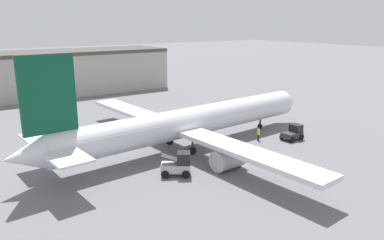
% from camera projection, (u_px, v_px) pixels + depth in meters
% --- Properties ---
extents(ground_plane, '(400.00, 400.00, 0.00)m').
position_uv_depth(ground_plane, '(192.00, 146.00, 46.68)').
color(ground_plane, slate).
extents(terminal_building, '(67.01, 13.57, 9.13)m').
position_uv_depth(terminal_building, '(4.00, 76.00, 74.01)').
color(terminal_building, '#ADA89E').
rests_on(terminal_building, ground_plane).
extents(airplane, '(42.12, 40.34, 12.31)m').
position_uv_depth(airplane, '(185.00, 123.00, 45.18)').
color(airplane, silver).
rests_on(airplane, ground_plane).
extents(ground_crew_worker, '(0.36, 0.36, 1.65)m').
position_uv_depth(ground_crew_worker, '(258.00, 134.00, 48.79)').
color(ground_crew_worker, '#1E2338').
rests_on(ground_crew_worker, ground_plane).
extents(baggage_tug, '(2.79, 2.04, 1.97)m').
position_uv_depth(baggage_tug, '(293.00, 133.00, 49.21)').
color(baggage_tug, '#2D2D33').
rests_on(baggage_tug, ground_plane).
extents(belt_loader_truck, '(3.39, 3.11, 2.43)m').
position_uv_depth(belt_loader_truck, '(178.00, 165.00, 37.69)').
color(belt_loader_truck, '#B2B2B7').
rests_on(belt_loader_truck, ground_plane).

